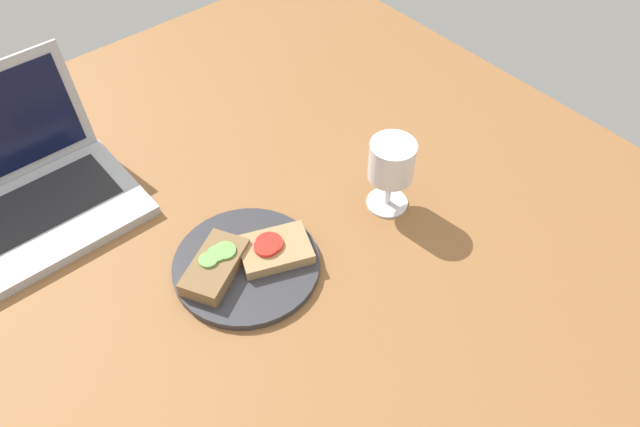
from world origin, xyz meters
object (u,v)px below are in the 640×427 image
at_px(plate, 246,265).
at_px(sandwich_with_tomato, 274,249).
at_px(sandwich_with_cucumber, 215,266).
at_px(laptop, 24,192).
at_px(wine_glass, 392,164).

xyz_separation_m(plate, sandwich_with_tomato, (0.04, -0.01, 0.02)).
bearing_deg(sandwich_with_tomato, sandwich_with_cucumber, 161.77).
bearing_deg(laptop, plate, -58.46).
bearing_deg(sandwich_with_cucumber, sandwich_with_tomato, -18.23).
relative_size(sandwich_with_tomato, laptop, 0.40).
height_order(wine_glass, laptop, laptop).
xyz_separation_m(plate, sandwich_with_cucumber, (-0.05, 0.02, 0.02)).
bearing_deg(sandwich_with_cucumber, plate, -18.80).
relative_size(plate, sandwich_with_tomato, 1.77).
relative_size(sandwich_with_cucumber, laptop, 0.41).
bearing_deg(sandwich_with_cucumber, laptop, 116.66).
bearing_deg(laptop, sandwich_with_cucumber, -63.34).
distance_m(sandwich_with_cucumber, sandwich_with_tomato, 0.09).
distance_m(sandwich_with_tomato, laptop, 0.43).
bearing_deg(plate, laptop, 121.54).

